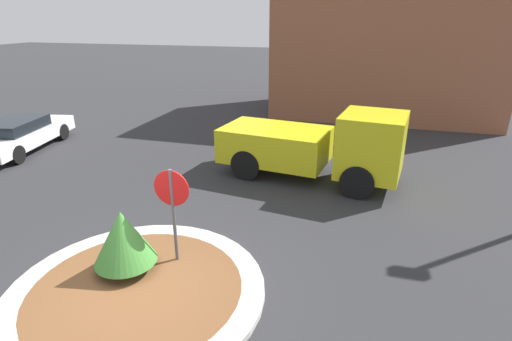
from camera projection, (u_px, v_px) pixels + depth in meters
The scene contains 7 objects.
ground_plane at pixel (137, 293), 7.57m from camera, with size 120.00×120.00×0.00m, color #2D2D30.
traffic_island at pixel (137, 291), 7.55m from camera, with size 4.85×4.85×0.13m.
stop_sign at pixel (172, 200), 7.92m from camera, with size 0.75×0.07×2.15m.
island_shrub at pixel (123, 237), 7.81m from camera, with size 1.23×1.23×1.30m.
utility_truck at pixel (317, 146), 12.47m from camera, with size 5.85×2.77×2.27m.
storefront_building at pixel (386, 43), 20.23m from camera, with size 10.78×6.07×7.15m.
parked_sedan_white at pixel (19, 134), 15.32m from camera, with size 2.68×5.02×1.25m.
Camera 1 is at (3.87, -5.35, 4.93)m, focal length 28.00 mm.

